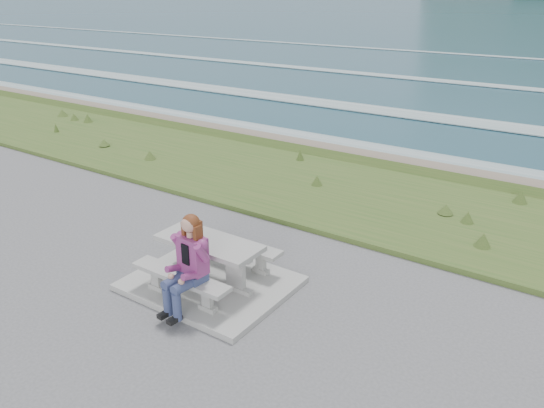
% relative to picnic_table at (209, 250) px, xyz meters
% --- Properties ---
extents(concrete_slab, '(2.60, 2.10, 0.10)m').
position_rel_picnic_table_xyz_m(concrete_slab, '(-0.00, 0.00, -0.63)').
color(concrete_slab, '#9F9F9A').
rests_on(concrete_slab, ground).
extents(picnic_table, '(1.80, 0.75, 0.75)m').
position_rel_picnic_table_xyz_m(picnic_table, '(0.00, 0.00, 0.00)').
color(picnic_table, '#9F9F9A').
rests_on(picnic_table, concrete_slab).
extents(bench_landward, '(1.80, 0.35, 0.45)m').
position_rel_picnic_table_xyz_m(bench_landward, '(0.00, -0.70, -0.23)').
color(bench_landward, '#9F9F9A').
rests_on(bench_landward, concrete_slab).
extents(bench_seaward, '(1.80, 0.35, 0.45)m').
position_rel_picnic_table_xyz_m(bench_seaward, '(0.00, 0.70, -0.23)').
color(bench_seaward, '#9F9F9A').
rests_on(bench_seaward, concrete_slab).
extents(grass_verge, '(160.00, 4.50, 0.22)m').
position_rel_picnic_table_xyz_m(grass_verge, '(-0.00, 5.00, -0.68)').
color(grass_verge, '#365821').
rests_on(grass_verge, ground).
extents(shore_drop, '(160.00, 0.80, 2.20)m').
position_rel_picnic_table_xyz_m(shore_drop, '(-0.00, 7.90, -0.68)').
color(shore_drop, '#695C4E').
rests_on(shore_drop, ground).
extents(ocean, '(1600.00, 1600.00, 0.09)m').
position_rel_picnic_table_xyz_m(ocean, '(-0.00, 25.09, -2.42)').
color(ocean, '#224E60').
rests_on(ocean, ground).
extents(seated_woman, '(0.51, 0.81, 1.52)m').
position_rel_picnic_table_xyz_m(seated_woman, '(0.26, -0.84, -0.02)').
color(seated_woman, navy).
rests_on(seated_woman, concrete_slab).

